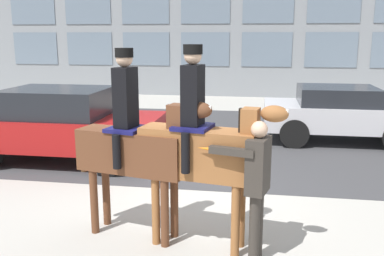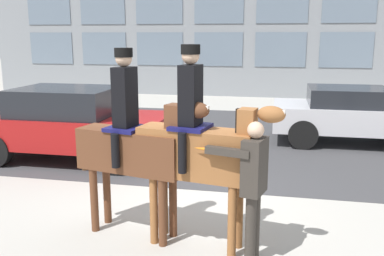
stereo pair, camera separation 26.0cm
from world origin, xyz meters
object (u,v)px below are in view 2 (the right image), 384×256
(mounted_horse_companion, at_px, (198,148))
(pedestrian_bystander, at_px, (253,181))
(street_car_far_lane, at_px, (350,114))
(mounted_horse_lead, at_px, (134,144))
(street_car_near_lane, at_px, (71,123))

(mounted_horse_companion, distance_m, pedestrian_bystander, 0.83)
(mounted_horse_companion, height_order, pedestrian_bystander, mounted_horse_companion)
(mounted_horse_companion, xyz_separation_m, pedestrian_bystander, (0.71, -0.28, -0.31))
(pedestrian_bystander, bearing_deg, street_car_far_lane, -92.73)
(mounted_horse_lead, distance_m, street_car_near_lane, 4.28)
(pedestrian_bystander, relative_size, street_car_far_lane, 0.45)
(mounted_horse_lead, relative_size, street_car_far_lane, 0.66)
(mounted_horse_lead, xyz_separation_m, street_car_near_lane, (-2.66, 3.32, -0.47))
(pedestrian_bystander, xyz_separation_m, street_car_far_lane, (2.07, 6.56, -0.27))
(pedestrian_bystander, bearing_deg, mounted_horse_companion, -6.71)
(mounted_horse_lead, bearing_deg, mounted_horse_companion, 2.78)
(street_car_far_lane, bearing_deg, pedestrian_bystander, -107.50)
(mounted_horse_companion, bearing_deg, street_car_near_lane, 146.35)
(mounted_horse_lead, bearing_deg, pedestrian_bystander, -2.43)
(mounted_horse_lead, xyz_separation_m, pedestrian_bystander, (1.63, -0.44, -0.26))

